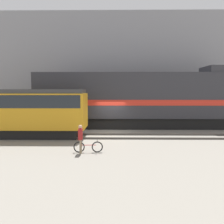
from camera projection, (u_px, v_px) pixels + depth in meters
name	position (u px, v px, depth m)	size (l,w,h in m)	color
ground_plane	(111.00, 133.00, 18.11)	(120.00, 120.00, 0.00)	gray
track_near	(110.00, 136.00, 16.35)	(60.00, 1.51, 0.14)	#47423D
track_far	(111.00, 127.00, 20.73)	(60.00, 1.51, 0.14)	#47423D
building_backdrop	(112.00, 69.00, 27.75)	(32.12, 6.00, 12.39)	gray
freight_locomotive	(138.00, 99.00, 20.44)	(18.55, 3.04, 5.68)	black
streetcar	(21.00, 110.00, 16.24)	(9.63, 2.54, 3.57)	black
bicycle	(88.00, 147.00, 12.27)	(1.65, 0.44, 0.69)	black
person	(80.00, 136.00, 12.04)	(0.24, 0.37, 1.60)	#8C7A5B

